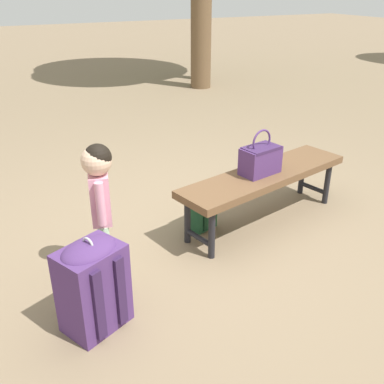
{
  "coord_description": "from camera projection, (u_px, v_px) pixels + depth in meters",
  "views": [
    {
      "loc": [
        1.42,
        2.79,
        1.85
      ],
      "look_at": [
        0.1,
        0.18,
        0.45
      ],
      "focal_mm": 41.36,
      "sensor_mm": 36.0,
      "label": 1
    }
  ],
  "objects": [
    {
      "name": "handbag",
      "position": [
        260.0,
        159.0,
        3.51
      ],
      "size": [
        0.35,
        0.24,
        0.37
      ],
      "color": "#4C2D66",
      "rests_on": "park_bench"
    },
    {
      "name": "park_bench",
      "position": [
        265.0,
        179.0,
        3.61
      ],
      "size": [
        1.65,
        0.74,
        0.45
      ],
      "color": "brown",
      "rests_on": "ground"
    },
    {
      "name": "child_standing",
      "position": [
        100.0,
        191.0,
        2.83
      ],
      "size": [
        0.19,
        0.25,
        0.95
      ],
      "color": "#B2D8B2",
      "rests_on": "ground"
    },
    {
      "name": "backpack_large",
      "position": [
        92.0,
        283.0,
        2.51
      ],
      "size": [
        0.43,
        0.4,
        0.6
      ],
      "color": "#4C2D66",
      "rests_on": "ground"
    },
    {
      "name": "ground_plane",
      "position": [
        193.0,
        230.0,
        3.63
      ],
      "size": [
        40.0,
        40.0,
        0.0
      ],
      "primitive_type": "plane",
      "color": "#7F6B51",
      "rests_on": "ground"
    },
    {
      "name": "backpack_small",
      "position": [
        202.0,
        209.0,
        3.6
      ],
      "size": [
        0.24,
        0.21,
        0.34
      ],
      "color": "#1E4C2D",
      "rests_on": "ground"
    }
  ]
}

